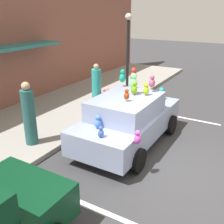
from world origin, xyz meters
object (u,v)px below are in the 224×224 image
Objects in this scene: plush_covered_car at (129,119)px; teddy_bear_on_sidewalk at (106,98)px; pedestrian_by_lamp at (29,116)px; street_lamp_post at (128,47)px; pedestrian_near_shopfront at (97,87)px.

plush_covered_car is 5.11× the size of teddy_bear_on_sidewalk.
teddy_bear_on_sidewalk is 0.43× the size of pedestrian_by_lamp.
pedestrian_by_lamp is (-5.56, 0.30, -1.35)m from street_lamp_post.
plush_covered_car is at bearing -134.94° from teddy_bear_on_sidewalk.
plush_covered_car is at bearing -54.06° from pedestrian_by_lamp.
teddy_bear_on_sidewalk is at bearing 177.66° from street_lamp_post.
street_lamp_post is at bearing -3.11° from pedestrian_by_lamp.
teddy_bear_on_sidewalk is at bearing 45.06° from plush_covered_car.
teddy_bear_on_sidewalk is 0.59m from pedestrian_near_shopfront.
pedestrian_near_shopfront is 0.92× the size of pedestrian_by_lamp.
pedestrian_by_lamp is (-3.79, -0.19, 0.08)m from pedestrian_near_shopfront.
teddy_bear_on_sidewalk is 0.47× the size of pedestrian_near_shopfront.
street_lamp_post reaches higher than teddy_bear_on_sidewalk.
street_lamp_post is at bearing -2.34° from teddy_bear_on_sidewalk.
plush_covered_car is 2.20× the size of pedestrian_by_lamp.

